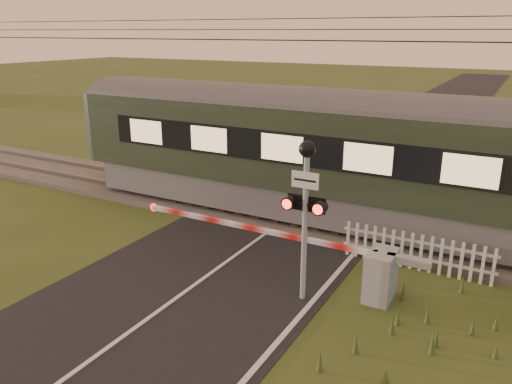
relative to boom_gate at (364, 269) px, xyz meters
The scene contains 7 objects.
ground 4.58m from the boom_gate, 142.66° to the right, with size 160.00×160.00×0.00m, color #35481B.
road 4.71m from the boom_gate, 140.26° to the right, with size 6.00×140.00×0.03m.
track_bed 5.23m from the boom_gate, 133.88° to the left, with size 140.00×3.40×0.39m.
overhead_wires 7.27m from the boom_gate, 133.88° to the left, with size 120.00×0.62×0.62m.
boom_gate is the anchor object (origin of this frame).
crossing_signal 2.32m from the boom_gate, 142.95° to the right, with size 0.93×0.37×3.64m.
picket_fence 2.01m from the boom_gate, 67.29° to the left, with size 3.80×0.08×0.97m.
Camera 1 is at (6.41, -7.33, 5.77)m, focal length 35.00 mm.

